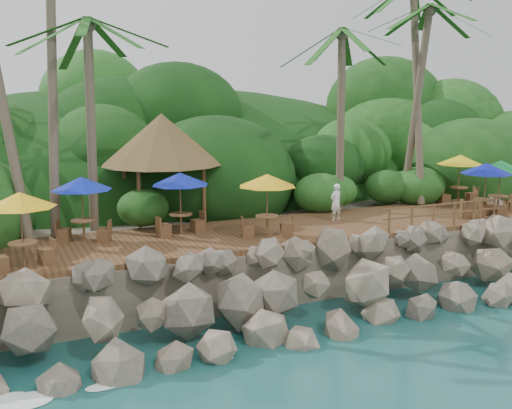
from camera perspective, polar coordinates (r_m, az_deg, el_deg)
name	(u,v)px	position (r m, az deg, el deg)	size (l,w,h in m)	color
ground	(333,341)	(20.02, 7.20, -12.55)	(140.00, 140.00, 0.00)	#19514F
land_base	(182,216)	(33.81, -6.93, -1.07)	(32.00, 25.20, 2.10)	gray
jungle_hill	(149,211)	(41.10, -10.00, -0.56)	(44.80, 28.00, 15.40)	#143811
seawall	(303,288)	(21.23, 4.45, -7.81)	(29.00, 4.00, 2.30)	gray
terrace	(256,234)	(24.40, 0.00, -2.77)	(26.00, 5.00, 0.20)	brown
jungle_foliage	(188,238)	(33.10, -6.38, -3.17)	(44.00, 16.00, 12.00)	#143811
foam_line	(328,336)	(20.25, 6.75, -12.18)	(25.20, 0.80, 0.06)	white
palapa	(162,139)	(26.71, -8.82, 6.07)	(5.30, 5.30, 4.60)	brown
dining_clusters	(238,184)	(23.40, -1.70, 1.95)	(25.83, 5.39, 2.44)	brown
railing	(444,212)	(26.32, 17.23, -0.69)	(6.10, 0.10, 1.00)	brown
waiter	(336,202)	(26.55, 7.51, 0.23)	(0.59, 0.39, 1.61)	white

